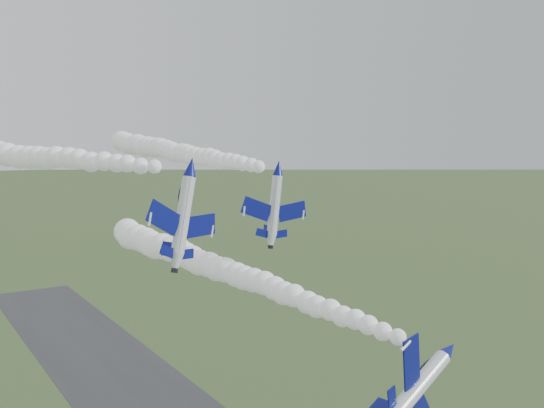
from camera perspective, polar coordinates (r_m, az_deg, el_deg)
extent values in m
cylinder|color=silver|center=(63.84, 16.27, -13.08)|extent=(3.81, 8.94, 2.00)
cone|color=navy|center=(61.60, 20.90, -13.96)|extent=(2.44, 2.66, 2.00)
cone|color=silver|center=(66.36, 12.16, -12.23)|extent=(2.35, 2.25, 2.00)
cylinder|color=black|center=(66.89, 11.40, -12.06)|extent=(1.12, 0.82, 1.01)
ellipsoid|color=black|center=(63.28, 18.35, -13.13)|extent=(1.94, 3.20, 1.33)
cube|color=navy|center=(62.32, 15.12, -10.76)|extent=(2.28, 2.81, 4.53)
cube|color=navy|center=(66.00, 15.94, -15.17)|extent=(2.28, 2.81, 4.53)
cube|color=navy|center=(64.95, 12.62, -11.21)|extent=(1.04, 1.29, 1.98)
cube|color=navy|center=(66.86, 13.10, -13.52)|extent=(1.04, 1.29, 1.98)
cube|color=navy|center=(66.65, 13.64, -11.76)|extent=(2.49, 2.09, 0.91)
cylinder|color=silver|center=(73.75, -7.64, 3.45)|extent=(5.26, 9.27, 1.99)
cone|color=navy|center=(69.95, -4.15, 3.35)|extent=(2.74, 2.97, 1.99)
cone|color=silver|center=(77.65, -10.67, 3.53)|extent=(2.58, 2.57, 1.99)
cylinder|color=black|center=(78.43, -11.23, 3.54)|extent=(1.18, 0.98, 1.01)
ellipsoid|color=black|center=(72.26, -6.19, 3.89)|extent=(2.40, 3.42, 1.33)
cube|color=navy|center=(72.02, -9.90, 3.87)|extent=(5.53, 4.26, 1.39)
cube|color=navy|center=(76.71, -6.52, 2.84)|extent=(5.53, 4.26, 1.39)
cube|color=navy|center=(75.75, -11.08, 3.79)|extent=(2.44, 1.91, 0.64)
cube|color=navy|center=(78.16, -9.27, 3.26)|extent=(2.44, 1.91, 0.64)
cube|color=navy|center=(76.96, -9.85, 4.55)|extent=(1.32, 1.89, 2.36)
cylinder|color=silver|center=(80.97, 0.60, 3.40)|extent=(1.90, 7.86, 1.54)
cone|color=navy|center=(76.80, 2.49, 3.25)|extent=(1.64, 2.11, 1.54)
cone|color=silver|center=(85.06, -1.04, 3.53)|extent=(1.62, 1.74, 1.54)
cylinder|color=black|center=(85.87, -1.35, 3.56)|extent=(0.81, 0.59, 0.78)
ellipsoid|color=black|center=(79.27, 1.38, 3.72)|extent=(1.15, 2.72, 1.03)
cube|color=navy|center=(80.22, -1.38, 3.51)|extent=(4.36, 2.42, 0.62)
cube|color=navy|center=(83.07, 1.96, 3.15)|extent=(4.36, 2.42, 0.62)
cube|color=navy|center=(83.61, -1.65, 3.60)|extent=(1.90, 1.11, 0.31)
cube|color=navy|center=(85.08, 0.10, 3.42)|extent=(1.90, 1.11, 0.31)
cube|color=navy|center=(84.16, -0.61, 4.32)|extent=(0.41, 1.50, 2.04)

